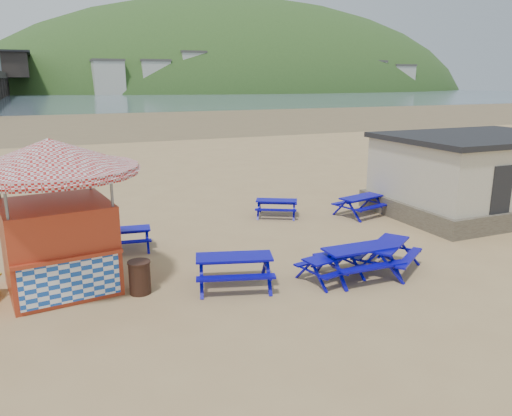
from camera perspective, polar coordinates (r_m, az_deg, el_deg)
name	(u,v)px	position (r m, az deg, el deg)	size (l,w,h in m)	color
ground	(244,254)	(15.56, -1.39, -5.22)	(400.00, 400.00, 0.00)	tan
wet_sand	(85,121)	(69.01, -18.95, 9.34)	(400.00, 400.00, 0.00)	olive
sea	(54,96)	(183.76, -22.07, 11.80)	(400.00, 400.00, 0.00)	#445662
picnic_table_blue_a	(124,239)	(16.36, -14.82, -3.45)	(1.81, 1.54, 0.69)	#0F0397
picnic_table_blue_b	(276,208)	(19.64, 2.36, -0.01)	(2.02, 1.89, 0.67)	#0F0397
picnic_table_blue_c	(361,206)	(20.20, 11.89, 0.24)	(2.14, 1.88, 0.77)	#0F0397
picnic_table_blue_d	(331,268)	(13.65, 8.54, -6.77)	(1.79, 1.55, 0.66)	#0F0397
picnic_table_blue_e	(359,262)	(13.98, 11.64, -6.02)	(1.99, 1.61, 0.83)	#0F0397
picnic_table_blue_f	(387,256)	(14.65, 14.74, -5.36)	(2.39, 2.31, 0.78)	#0F0397
ice_cream_kiosk	(54,196)	(13.32, -22.09, 1.25)	(4.84, 4.84, 3.87)	#A9331B
litter_bin	(140,277)	(12.97, -13.15, -7.69)	(0.58, 0.58, 0.85)	#361D14
amenity_block	(477,174)	(21.93, 23.92, 3.58)	(7.40, 5.40, 3.15)	#665B4C
headland_town	(239,110)	(261.77, -1.90, 11.13)	(264.00, 144.00, 108.00)	#2D4C1E
picnic_table_blue_g	(234,271)	(13.09, -2.50, -7.19)	(2.35, 2.09, 0.83)	#0F0397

